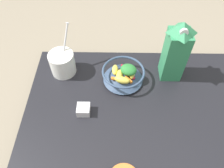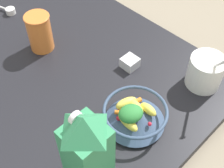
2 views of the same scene
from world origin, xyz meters
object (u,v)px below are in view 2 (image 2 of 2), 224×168
Objects in this scene: milk_carton at (87,154)px; spice_jar at (130,63)px; fruit_bowl at (135,115)px; drinking_cup at (40,32)px; yogurt_tub at (206,71)px.

milk_carton is 5.53× the size of spice_jar.
fruit_bowl is 0.46m from drinking_cup.
spice_jar is at bearing -134.07° from fruit_bowl.
spice_jar is (-0.16, -0.17, -0.03)m from fruit_bowl.
fruit_bowl is at bearing -10.71° from yogurt_tub.
yogurt_tub is 0.58m from drinking_cup.
yogurt_tub is 0.25m from spice_jar.
milk_carton is (0.21, 0.04, 0.10)m from fruit_bowl.
yogurt_tub is at bearing 117.43° from drinking_cup.
yogurt_tub reaches higher than drinking_cup.
spice_jar is (-0.38, -0.21, -0.13)m from milk_carton.
fruit_bowl is at bearing 45.93° from spice_jar.
drinking_cup is at bearing -91.20° from fruit_bowl.
milk_carton is 0.45m from spice_jar.
milk_carton reaches higher than fruit_bowl.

